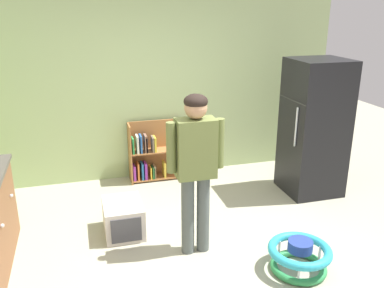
# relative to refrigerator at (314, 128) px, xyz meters

# --- Properties ---
(ground_plane) EXTENTS (12.00, 12.00, 0.00)m
(ground_plane) POSITION_rel_refrigerator_xyz_m (-1.80, -1.17, -0.89)
(ground_plane) COLOR #A5A28A
(ground_plane) RESTS_ON ground
(back_wall) EXTENTS (5.20, 0.06, 2.70)m
(back_wall) POSITION_rel_refrigerator_xyz_m (-1.80, 1.16, 0.46)
(back_wall) COLOR #A2B87D
(back_wall) RESTS_ON ground
(refrigerator) EXTENTS (0.73, 0.68, 1.78)m
(refrigerator) POSITION_rel_refrigerator_xyz_m (0.00, 0.00, 0.00)
(refrigerator) COLOR black
(refrigerator) RESTS_ON ground
(bookshelf) EXTENTS (0.80, 0.28, 0.85)m
(bookshelf) POSITION_rel_refrigerator_xyz_m (-1.97, 0.97, -0.52)
(bookshelf) COLOR #A46939
(bookshelf) RESTS_ON ground
(standing_person) EXTENTS (0.57, 0.23, 1.65)m
(standing_person) POSITION_rel_refrigerator_xyz_m (-1.90, -0.98, 0.11)
(standing_person) COLOR #4F5755
(standing_person) RESTS_ON ground
(baby_walker) EXTENTS (0.60, 0.60, 0.32)m
(baby_walker) POSITION_rel_refrigerator_xyz_m (-1.04, -1.57, -0.73)
(baby_walker) COLOR #2D8A4A
(baby_walker) RESTS_ON ground
(pet_carrier) EXTENTS (0.42, 0.55, 0.36)m
(pet_carrier) POSITION_rel_refrigerator_xyz_m (-2.57, -0.43, -0.71)
(pet_carrier) COLOR beige
(pet_carrier) RESTS_ON ground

